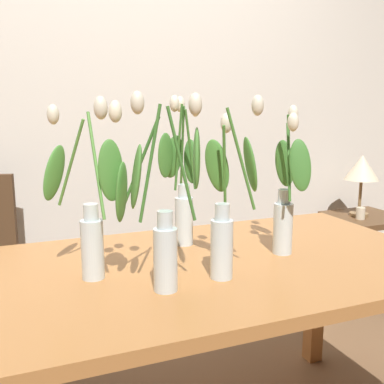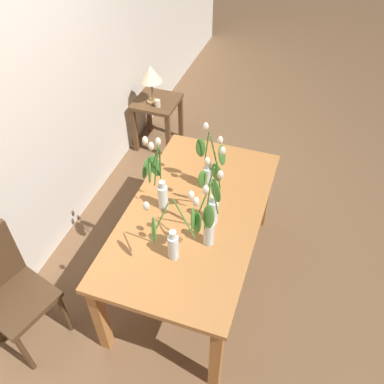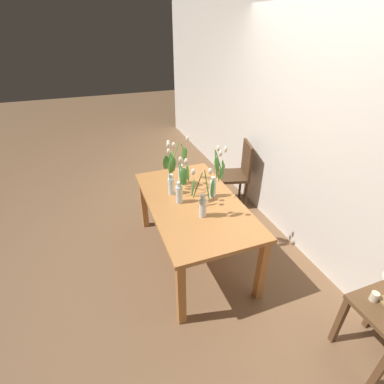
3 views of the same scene
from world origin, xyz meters
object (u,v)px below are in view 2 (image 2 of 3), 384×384
dining_table (194,221)px  dining_chair (7,288)px  tulip_vase_2 (208,221)px  tulip_vase_4 (213,198)px  side_table (157,110)px  pillar_candle (158,103)px  tulip_vase_1 (158,183)px  tulip_vase_3 (209,168)px  table_lamp (151,75)px  tulip_vase_0 (173,238)px

dining_table → dining_chair: bearing=129.9°
tulip_vase_2 → tulip_vase_4: size_ratio=1.01×
side_table → pillar_candle: 0.20m
side_table → tulip_vase_1: bearing=-156.4°
tulip_vase_1 → tulip_vase_4: size_ratio=1.01×
tulip_vase_3 → tulip_vase_2: bearing=-163.6°
tulip_vase_3 → pillar_candle: bearing=37.3°
dining_table → table_lamp: 1.78m
tulip_vase_1 → table_lamp: 1.67m
dining_table → tulip_vase_4: 0.30m
tulip_vase_1 → tulip_vase_2: (-0.22, -0.41, 0.00)m
tulip_vase_3 → tulip_vase_4: 0.31m
tulip_vase_0 → pillar_candle: 2.06m
tulip_vase_4 → table_lamp: bearing=35.5°
dining_table → table_lamp: size_ratio=4.02×
table_lamp → pillar_candle: size_ratio=5.31×
tulip_vase_0 → tulip_vase_1: tulip_vase_1 is taller
dining_chair → side_table: bearing=-1.3°
dining_table → tulip_vase_2: bearing=-144.7°
table_lamp → tulip_vase_0: bearing=-153.3°
dining_table → pillar_candle: size_ratio=21.33×
tulip_vase_4 → side_table: tulip_vase_4 is taller
tulip_vase_0 → tulip_vase_3: 0.68m
tulip_vase_3 → dining_chair: bearing=137.7°
tulip_vase_2 → tulip_vase_4: bearing=9.7°
tulip_vase_1 → side_table: tulip_vase_1 is taller
dining_table → tulip_vase_0: tulip_vase_0 is taller
table_lamp → dining_chair: bearing=179.2°
tulip_vase_3 → table_lamp: bearing=38.3°
side_table → tulip_vase_2: bearing=-148.4°
tulip_vase_0 → tulip_vase_2: size_ratio=0.98×
tulip_vase_3 → tulip_vase_4: size_ratio=0.95×
pillar_candle → side_table: bearing=29.1°
tulip_vase_4 → pillar_candle: bearing=34.5°
tulip_vase_4 → pillar_candle: tulip_vase_4 is taller
tulip_vase_2 → dining_chair: (-0.59, 1.15, -0.43)m
tulip_vase_0 → dining_chair: size_ratio=0.58×
tulip_vase_1 → pillar_candle: size_ratio=7.37×
tulip_vase_3 → tulip_vase_0: bearing=179.1°
pillar_candle → table_lamp: bearing=52.6°
tulip_vase_0 → side_table: 2.21m
tulip_vase_2 → dining_chair: size_ratio=0.59×
dining_table → side_table: size_ratio=2.91×
tulip_vase_3 → pillar_candle: size_ratio=6.90×
tulip_vase_1 → table_lamp: size_ratio=1.39×
tulip_vase_1 → table_lamp: (1.51, 0.70, -0.09)m
dining_table → dining_chair: dining_chair is taller
tulip_vase_4 → dining_table: bearing=85.0°
table_lamp → tulip_vase_2: bearing=-147.2°
tulip_vase_2 → tulip_vase_3: 0.53m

